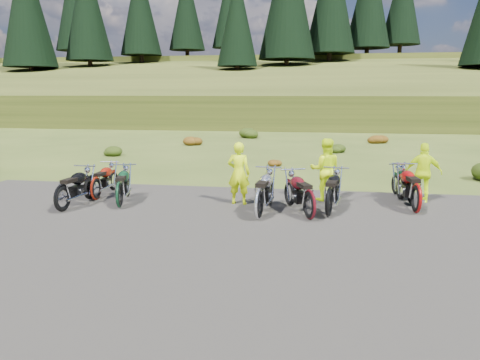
% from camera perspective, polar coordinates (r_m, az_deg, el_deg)
% --- Properties ---
extents(ground, '(300.00, 300.00, 0.00)m').
position_cam_1_polar(ground, '(12.26, 1.84, -4.94)').
color(ground, '#374818').
rests_on(ground, ground).
extents(gravel_pad, '(20.00, 12.00, 0.04)m').
position_cam_1_polar(gravel_pad, '(10.37, 0.37, -7.88)').
color(gravel_pad, black).
rests_on(gravel_pad, ground).
extents(hill_slope, '(300.00, 45.97, 9.37)m').
position_cam_1_polar(hill_slope, '(61.81, 8.00, 7.53)').
color(hill_slope, '#2F3A13').
rests_on(hill_slope, ground).
extents(hill_plateau, '(300.00, 90.00, 9.17)m').
position_cam_1_polar(hill_plateau, '(121.76, 8.75, 9.02)').
color(hill_plateau, '#2F3A13').
rests_on(hill_plateau, ground).
extents(conifer_14, '(5.28, 5.28, 14.00)m').
position_cam_1_polar(conifer_14, '(98.04, -24.35, 17.55)').
color(conifer_14, black).
rests_on(conifer_14, ground).
extents(conifer_15, '(7.92, 7.92, 20.00)m').
position_cam_1_polar(conifer_15, '(100.71, -19.50, 19.75)').
color(conifer_15, black).
rests_on(conifer_15, ground).
extents(conifer_16, '(7.48, 7.48, 19.00)m').
position_cam_1_polar(conifer_16, '(75.62, -24.60, 18.88)').
color(conifer_16, black).
rests_on(conifer_16, ground).
extents(conifer_17, '(7.04, 7.04, 18.00)m').
position_cam_1_polar(conifer_17, '(77.93, -18.16, 19.54)').
color(conifer_17, black).
rests_on(conifer_17, ground).
extents(conifer_18, '(6.60, 6.60, 17.00)m').
position_cam_1_polar(conifer_18, '(81.08, -12.12, 19.96)').
color(conifer_18, black).
rests_on(conifer_18, ground).
extents(conifer_19, '(6.16, 6.16, 16.00)m').
position_cam_1_polar(conifer_19, '(84.96, -6.55, 20.15)').
color(conifer_19, black).
rests_on(conifer_19, ground).
extents(conifer_20, '(5.72, 5.72, 15.00)m').
position_cam_1_polar(conifer_20, '(89.43, -1.50, 19.93)').
color(conifer_20, black).
rests_on(conifer_20, ground).
extents(conifer_21, '(5.28, 5.28, 14.00)m').
position_cam_1_polar(conifer_21, '(63.28, -0.34, 19.11)').
color(conifer_21, black).
rests_on(conifer_21, ground).
extents(shrub_1, '(1.03, 1.03, 0.61)m').
position_cam_1_polar(shrub_1, '(25.52, -15.36, 3.57)').
color(shrub_1, '#1A310C').
rests_on(shrub_1, ground).
extents(shrub_2, '(1.30, 1.30, 0.77)m').
position_cam_1_polar(shrub_2, '(29.49, -5.91, 4.96)').
color(shrub_2, '#662B0C').
rests_on(shrub_2, ground).
extents(shrub_3, '(1.56, 1.56, 0.92)m').
position_cam_1_polar(shrub_3, '(34.07, 1.18, 5.91)').
color(shrub_3, '#1A310C').
rests_on(shrub_3, ground).
extents(shrub_4, '(0.77, 0.77, 0.45)m').
position_cam_1_polar(shrub_4, '(21.22, 4.04, 2.34)').
color(shrub_4, '#662B0C').
rests_on(shrub_4, ground).
extents(shrub_5, '(1.03, 1.03, 0.61)m').
position_cam_1_polar(shrub_5, '(26.40, 11.43, 3.96)').
color(shrub_5, '#1A310C').
rests_on(shrub_5, ground).
extents(shrub_6, '(1.30, 1.30, 0.77)m').
position_cam_1_polar(shrub_6, '(31.88, 16.36, 5.01)').
color(shrub_6, '#662B0C').
rests_on(shrub_6, ground).
extents(motorcycle_0, '(0.86, 2.22, 1.14)m').
position_cam_1_polar(motorcycle_0, '(13.93, -20.73, -3.73)').
color(motorcycle_0, black).
rests_on(motorcycle_0, ground).
extents(motorcycle_1, '(0.72, 2.03, 1.06)m').
position_cam_1_polar(motorcycle_1, '(15.10, -17.08, -2.42)').
color(motorcycle_1, maroon).
rests_on(motorcycle_1, ground).
extents(motorcycle_2, '(1.19, 2.24, 1.12)m').
position_cam_1_polar(motorcycle_2, '(13.90, -14.43, -3.39)').
color(motorcycle_2, '#0D321B').
rests_on(motorcycle_2, ground).
extents(motorcycle_3, '(0.97, 2.38, 1.22)m').
position_cam_1_polar(motorcycle_3, '(12.30, 2.30, -4.89)').
color(motorcycle_3, silver).
rests_on(motorcycle_3, ground).
extents(motorcycle_4, '(1.57, 2.35, 1.17)m').
position_cam_1_polar(motorcycle_4, '(12.37, 8.41, -4.91)').
color(motorcycle_4, '#4A0C13').
rests_on(motorcycle_4, ground).
extents(motorcycle_5, '(1.12, 2.35, 1.18)m').
position_cam_1_polar(motorcycle_5, '(12.71, 10.72, -4.56)').
color(motorcycle_5, black).
rests_on(motorcycle_5, ground).
extents(motorcycle_6, '(1.00, 2.40, 1.22)m').
position_cam_1_polar(motorcycle_6, '(13.76, 20.58, -3.89)').
color(motorcycle_6, maroon).
rests_on(motorcycle_6, ground).
extents(motorcycle_7, '(1.05, 2.16, 1.08)m').
position_cam_1_polar(motorcycle_7, '(14.66, 20.16, -2.99)').
color(motorcycle_7, black).
rests_on(motorcycle_7, ground).
extents(person_middle, '(0.71, 0.49, 1.85)m').
position_cam_1_polar(person_middle, '(13.73, -0.16, 0.72)').
color(person_middle, '#C8E80C').
rests_on(person_middle, ground).
extents(person_right_a, '(0.95, 0.75, 1.90)m').
position_cam_1_polar(person_right_a, '(14.44, 10.34, 1.15)').
color(person_right_a, '#C8E80C').
rests_on(person_right_a, ground).
extents(person_right_b, '(1.09, 0.53, 1.79)m').
position_cam_1_polar(person_right_b, '(15.05, 21.47, 0.74)').
color(person_right_b, '#C8E80C').
rests_on(person_right_b, ground).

